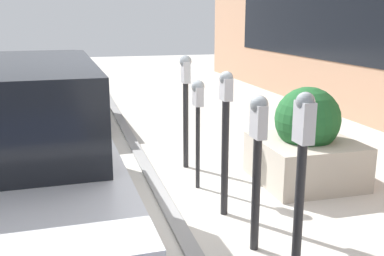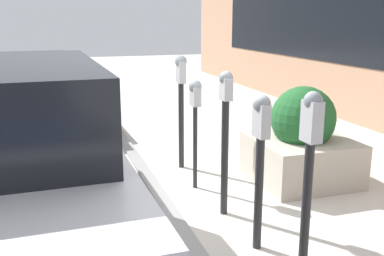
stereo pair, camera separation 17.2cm
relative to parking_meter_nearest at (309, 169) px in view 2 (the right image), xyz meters
The scene contains 10 objects.
ground_plane 1.98m from the parking_meter_nearest, 15.13° to the left, with size 40.00×40.00×0.00m, color beige.
curb_strip 1.99m from the parking_meter_nearest, 17.71° to the left, with size 24.50×0.16×0.04m.
parking_meter_nearest is the anchor object (origin of this frame).
parking_meter_second 0.82m from the parking_meter_nearest, ahead, with size 0.18×0.15×1.39m.
parking_meter_middle 1.58m from the parking_meter_nearest, ahead, with size 0.16×0.14×1.51m.
parking_meter_fourth 2.38m from the parking_meter_nearest, ahead, with size 0.18×0.15×1.32m.
parking_meter_farthest 3.17m from the parking_meter_nearest, ahead, with size 0.19×0.16×1.54m.
planter_box 2.64m from the parking_meter_nearest, 30.68° to the right, with size 1.18×1.17×1.21m.
parked_car_middle 2.53m from the parking_meter_nearest, 54.49° to the left, with size 4.76×1.90×1.67m.
parked_car_rear 7.15m from the parking_meter_nearest, 16.49° to the left, with size 4.32×1.95×1.32m.
Camera 2 is at (-4.15, 1.19, 2.02)m, focal length 42.00 mm.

